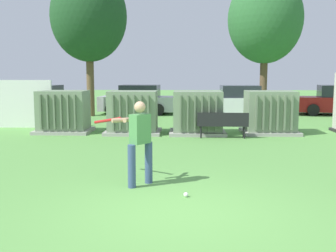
{
  "coord_description": "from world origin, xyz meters",
  "views": [
    {
      "loc": [
        0.02,
        -6.65,
        2.32
      ],
      "look_at": [
        -0.34,
        3.5,
        1.0
      ],
      "focal_mm": 44.26,
      "sensor_mm": 36.0,
      "label": 1
    }
  ],
  "objects_px": {
    "transformer_west": "(64,112)",
    "transformer_east": "(270,113)",
    "transformer_mid_east": "(197,113)",
    "batter": "(138,138)",
    "parked_car_leftmost": "(39,101)",
    "sports_ball": "(186,195)",
    "park_bench": "(223,123)",
    "transformer_mid_west": "(133,113)",
    "parked_car_left_of_center": "(138,100)",
    "parked_car_right_of_center": "(238,101)"
  },
  "relations": [
    {
      "from": "transformer_west",
      "to": "transformer_mid_west",
      "type": "height_order",
      "value": "same"
    },
    {
      "from": "transformer_mid_east",
      "to": "sports_ball",
      "type": "bearing_deg",
      "value": -93.54
    },
    {
      "from": "parked_car_right_of_center",
      "to": "sports_ball",
      "type": "bearing_deg",
      "value": -101.16
    },
    {
      "from": "parked_car_left_of_center",
      "to": "transformer_mid_east",
      "type": "bearing_deg",
      "value": -68.02
    },
    {
      "from": "transformer_mid_west",
      "to": "parked_car_leftmost",
      "type": "height_order",
      "value": "same"
    },
    {
      "from": "park_bench",
      "to": "parked_car_leftmost",
      "type": "relative_size",
      "value": 0.42
    },
    {
      "from": "transformer_mid_east",
      "to": "parked_car_right_of_center",
      "type": "bearing_deg",
      "value": 70.57
    },
    {
      "from": "transformer_mid_west",
      "to": "parked_car_left_of_center",
      "type": "distance_m",
      "value": 7.56
    },
    {
      "from": "batter",
      "to": "park_bench",
      "type": "bearing_deg",
      "value": 69.49
    },
    {
      "from": "sports_ball",
      "to": "parked_car_leftmost",
      "type": "distance_m",
      "value": 17.16
    },
    {
      "from": "sports_ball",
      "to": "parked_car_left_of_center",
      "type": "height_order",
      "value": "parked_car_left_of_center"
    },
    {
      "from": "transformer_mid_east",
      "to": "transformer_east",
      "type": "distance_m",
      "value": 2.76
    },
    {
      "from": "transformer_mid_east",
      "to": "sports_ball",
      "type": "xyz_separation_m",
      "value": [
        -0.5,
        -8.03,
        -0.74
      ]
    },
    {
      "from": "sports_ball",
      "to": "parked_car_leftmost",
      "type": "bearing_deg",
      "value": 117.98
    },
    {
      "from": "transformer_mid_east",
      "to": "parked_car_right_of_center",
      "type": "distance_m",
      "value": 7.41
    },
    {
      "from": "transformer_west",
      "to": "transformer_east",
      "type": "height_order",
      "value": "same"
    },
    {
      "from": "transformer_mid_east",
      "to": "sports_ball",
      "type": "distance_m",
      "value": 8.08
    },
    {
      "from": "parked_car_right_of_center",
      "to": "transformer_mid_east",
      "type": "bearing_deg",
      "value": -109.43
    },
    {
      "from": "transformer_east",
      "to": "batter",
      "type": "bearing_deg",
      "value": -119.66
    },
    {
      "from": "park_bench",
      "to": "parked_car_right_of_center",
      "type": "bearing_deg",
      "value": 78.59
    },
    {
      "from": "transformer_west",
      "to": "sports_ball",
      "type": "height_order",
      "value": "transformer_west"
    },
    {
      "from": "transformer_west",
      "to": "transformer_east",
      "type": "bearing_deg",
      "value": -0.2
    },
    {
      "from": "transformer_mid_east",
      "to": "batter",
      "type": "relative_size",
      "value": 1.21
    },
    {
      "from": "transformer_west",
      "to": "transformer_mid_east",
      "type": "xyz_separation_m",
      "value": [
        5.17,
        -0.24,
        0.0
      ]
    },
    {
      "from": "transformer_east",
      "to": "sports_ball",
      "type": "xyz_separation_m",
      "value": [
        -3.25,
        -8.24,
        -0.74
      ]
    },
    {
      "from": "transformer_west",
      "to": "parked_car_leftmost",
      "type": "height_order",
      "value": "same"
    },
    {
      "from": "transformer_mid_east",
      "to": "park_bench",
      "type": "bearing_deg",
      "value": -48.8
    },
    {
      "from": "transformer_west",
      "to": "transformer_mid_west",
      "type": "distance_m",
      "value": 2.73
    },
    {
      "from": "transformer_west",
      "to": "parked_car_left_of_center",
      "type": "bearing_deg",
      "value": 73.98
    },
    {
      "from": "transformer_east",
      "to": "sports_ball",
      "type": "bearing_deg",
      "value": -111.52
    },
    {
      "from": "transformer_east",
      "to": "park_bench",
      "type": "height_order",
      "value": "transformer_east"
    },
    {
      "from": "transformer_mid_east",
      "to": "transformer_east",
      "type": "height_order",
      "value": "same"
    },
    {
      "from": "transformer_west",
      "to": "batter",
      "type": "xyz_separation_m",
      "value": [
        3.7,
        -7.45,
        0.19
      ]
    },
    {
      "from": "transformer_mid_east",
      "to": "parked_car_leftmost",
      "type": "bearing_deg",
      "value": 140.22
    },
    {
      "from": "transformer_east",
      "to": "parked_car_right_of_center",
      "type": "bearing_deg",
      "value": 92.43
    },
    {
      "from": "batter",
      "to": "parked_car_right_of_center",
      "type": "distance_m",
      "value": 14.73
    },
    {
      "from": "batter",
      "to": "parked_car_left_of_center",
      "type": "height_order",
      "value": "batter"
    },
    {
      "from": "transformer_mid_east",
      "to": "parked_car_left_of_center",
      "type": "bearing_deg",
      "value": 111.98
    },
    {
      "from": "parked_car_left_of_center",
      "to": "parked_car_right_of_center",
      "type": "xyz_separation_m",
      "value": [
        5.53,
        -0.6,
        0.0
      ]
    },
    {
      "from": "parked_car_left_of_center",
      "to": "park_bench",
      "type": "bearing_deg",
      "value": -65.41
    },
    {
      "from": "transformer_mid_east",
      "to": "park_bench",
      "type": "xyz_separation_m",
      "value": [
        0.86,
        -0.98,
        -0.25
      ]
    },
    {
      "from": "park_bench",
      "to": "transformer_mid_west",
      "type": "bearing_deg",
      "value": 162.81
    },
    {
      "from": "transformer_mid_west",
      "to": "parked_car_left_of_center",
      "type": "xyz_separation_m",
      "value": [
        -0.61,
        7.54,
        -0.04
      ]
    },
    {
      "from": "sports_ball",
      "to": "parked_car_leftmost",
      "type": "xyz_separation_m",
      "value": [
        -8.04,
        15.14,
        0.71
      ]
    },
    {
      "from": "parked_car_leftmost",
      "to": "parked_car_right_of_center",
      "type": "xyz_separation_m",
      "value": [
        11.01,
        -0.13,
        0.0
      ]
    },
    {
      "from": "parked_car_leftmost",
      "to": "parked_car_right_of_center",
      "type": "height_order",
      "value": "same"
    },
    {
      "from": "parked_car_leftmost",
      "to": "transformer_west",
      "type": "bearing_deg",
      "value": -63.87
    },
    {
      "from": "transformer_mid_east",
      "to": "transformer_west",
      "type": "bearing_deg",
      "value": 177.37
    },
    {
      "from": "sports_ball",
      "to": "parked_car_right_of_center",
      "type": "distance_m",
      "value": 15.32
    },
    {
      "from": "parked_car_left_of_center",
      "to": "transformer_mid_west",
      "type": "bearing_deg",
      "value": -85.36
    }
  ]
}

